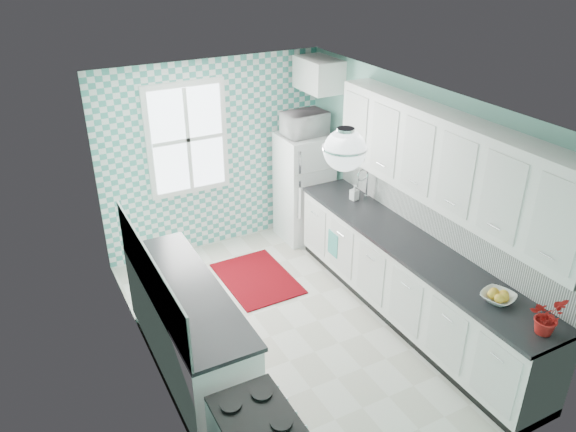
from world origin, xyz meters
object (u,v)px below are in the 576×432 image
ceiling_light (345,150)px  microwave (305,123)px  sink (353,203)px  potted_plant (546,316)px  fridge (304,187)px  fruit_bowl (498,297)px

ceiling_light → microwave: (1.11, 2.59, -0.68)m
microwave → sink: bearing=91.6°
ceiling_light → sink: 2.41m
potted_plant → microwave: microwave is taller
ceiling_light → sink: ceiling_light is taller
sink → microwave: (-0.09, 1.04, 0.71)m
ceiling_light → sink: size_ratio=0.65×
fridge → microwave: size_ratio=2.69×
fruit_bowl → microwave: microwave is taller
ceiling_light → microwave: ceiling_light is taller
sink → fruit_bowl: bearing=-92.3°
fridge → potted_plant: bearing=-88.7°
microwave → potted_plant: bearing=87.8°
ceiling_light → sink: (1.20, 1.55, -1.39)m
fridge → fruit_bowl: size_ratio=5.19×
fridge → sink: (0.09, -1.04, 0.19)m
potted_plant → microwave: (-0.09, 3.81, 0.55)m
fridge → potted_plant: (0.09, -3.81, 0.35)m
ceiling_light → microwave: bearing=66.8°
potted_plant → microwave: 3.85m
ceiling_light → potted_plant: bearing=-45.6°
sink → fridge: bearing=93.0°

